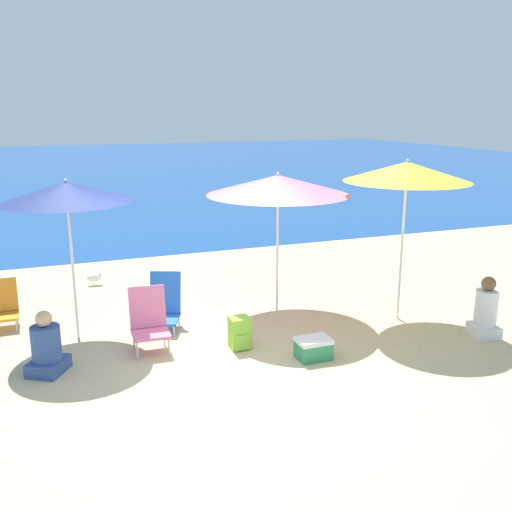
# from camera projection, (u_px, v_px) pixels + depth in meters

# --- Properties ---
(ground_plane) EXTENTS (60.00, 60.00, 0.00)m
(ground_plane) POSITION_uv_depth(u_px,v_px,m) (223.00, 361.00, 7.05)
(ground_plane) COLOR #C6B284
(sea_water) EXTENTS (60.00, 40.00, 0.01)m
(sea_water) POSITION_uv_depth(u_px,v_px,m) (77.00, 168.00, 30.03)
(sea_water) COLOR #19478C
(sea_water) RESTS_ON ground
(beach_umbrella_yellow) EXTENTS (1.78, 1.78, 2.36)m
(beach_umbrella_yellow) POSITION_uv_depth(u_px,v_px,m) (407.00, 172.00, 7.95)
(beach_umbrella_yellow) COLOR white
(beach_umbrella_yellow) RESTS_ON ground
(beach_umbrella_navy) EXTENTS (1.68, 1.68, 2.17)m
(beach_umbrella_navy) POSITION_uv_depth(u_px,v_px,m) (66.00, 192.00, 7.28)
(beach_umbrella_navy) COLOR white
(beach_umbrella_navy) RESTS_ON ground
(beach_umbrella_pink) EXTENTS (2.10, 2.10, 2.14)m
(beach_umbrella_pink) POSITION_uv_depth(u_px,v_px,m) (278.00, 185.00, 8.27)
(beach_umbrella_pink) COLOR white
(beach_umbrella_pink) RESTS_ON ground
(beach_chair_pink) EXTENTS (0.49, 0.52, 0.82)m
(beach_chair_pink) POSITION_uv_depth(u_px,v_px,m) (149.00, 319.00, 7.31)
(beach_chair_pink) COLOR silver
(beach_chair_pink) RESTS_ON ground
(beach_chair_orange) EXTENTS (0.49, 0.48, 0.68)m
(beach_chair_orange) POSITION_uv_depth(u_px,v_px,m) (0.00, 306.00, 8.10)
(beach_chair_orange) COLOR silver
(beach_chair_orange) RESTS_ON ground
(beach_chair_blue) EXTENTS (0.63, 0.72, 0.78)m
(beach_chair_blue) POSITION_uv_depth(u_px,v_px,m) (164.00, 305.00, 8.07)
(beach_chair_blue) COLOR silver
(beach_chair_blue) RESTS_ON ground
(person_seated_near) EXTENTS (0.55, 0.57, 0.77)m
(person_seated_near) POSITION_uv_depth(u_px,v_px,m) (47.00, 349.00, 6.68)
(person_seated_near) COLOR #334C8C
(person_seated_near) RESTS_ON ground
(person_seated_far) EXTENTS (0.40, 0.45, 0.85)m
(person_seated_far) POSITION_uv_depth(u_px,v_px,m) (486.00, 312.00, 7.75)
(person_seated_far) COLOR silver
(person_seated_far) RESTS_ON ground
(backpack_lime) EXTENTS (0.26, 0.26, 0.42)m
(backpack_lime) POSITION_uv_depth(u_px,v_px,m) (240.00, 333.00, 7.39)
(backpack_lime) COLOR #8ECC3D
(backpack_lime) RESTS_ON ground
(cooler_box) EXTENTS (0.42, 0.31, 0.27)m
(cooler_box) POSITION_uv_depth(u_px,v_px,m) (313.00, 348.00, 7.10)
(cooler_box) COLOR #338C59
(cooler_box) RESTS_ON ground
(seagull) EXTENTS (0.27, 0.11, 0.23)m
(seagull) POSITION_uv_depth(u_px,v_px,m) (95.00, 277.00, 10.06)
(seagull) COLOR gold
(seagull) RESTS_ON ground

